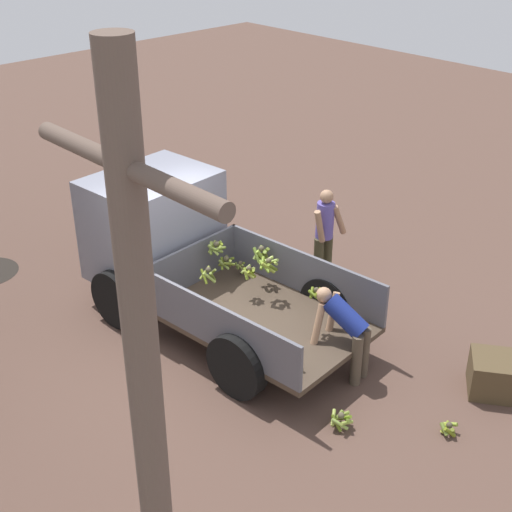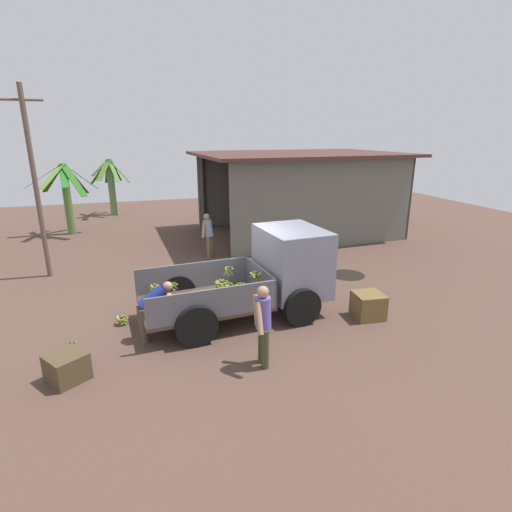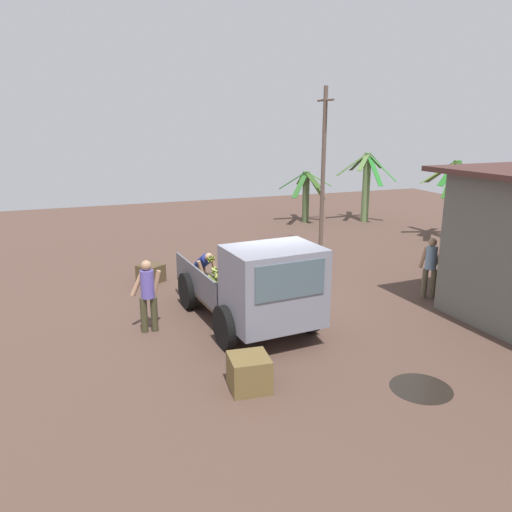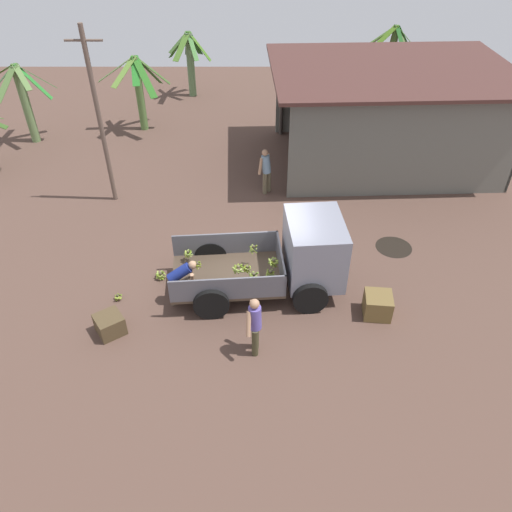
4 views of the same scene
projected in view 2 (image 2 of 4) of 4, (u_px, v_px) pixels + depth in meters
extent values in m
plane|color=brown|center=(235.00, 307.00, 10.24)|extent=(36.00, 36.00, 0.00)
cylinder|color=black|center=(347.00, 275.00, 12.51)|extent=(1.07, 1.07, 0.01)
cube|color=#443629|center=(204.00, 303.00, 9.26)|extent=(3.01, 2.12, 0.08)
cube|color=#5A5962|center=(194.00, 275.00, 9.97)|extent=(2.86, 0.28, 0.66)
cube|color=#5A5962|center=(215.00, 303.00, 8.33)|extent=(2.86, 0.28, 0.66)
cube|color=#5A5962|center=(260.00, 280.00, 9.66)|extent=(0.20, 1.90, 0.66)
cube|color=gray|center=(292.00, 260.00, 9.84)|extent=(1.54, 1.97, 1.61)
cube|color=#4C606B|center=(317.00, 245.00, 10.00)|extent=(0.15, 1.49, 0.71)
cylinder|color=black|center=(268.00, 279.00, 10.88)|extent=(0.91, 0.29, 0.90)
cylinder|color=black|center=(302.00, 307.00, 9.13)|extent=(0.91, 0.29, 0.90)
cylinder|color=black|center=(177.00, 292.00, 9.99)|extent=(0.91, 0.29, 0.90)
cylinder|color=black|center=(196.00, 326.00, 8.25)|extent=(0.91, 0.29, 0.90)
sphere|color=#403929|center=(155.00, 285.00, 9.37)|extent=(0.07, 0.07, 0.07)
cylinder|color=#A0B13E|center=(152.00, 288.00, 9.36)|extent=(0.06, 0.18, 0.15)
cylinder|color=#8BA538|center=(154.00, 289.00, 9.35)|extent=(0.14, 0.12, 0.18)
cylinder|color=olive|center=(155.00, 289.00, 9.32)|extent=(0.19, 0.05, 0.14)
cylinder|color=olive|center=(157.00, 288.00, 9.35)|extent=(0.17, 0.16, 0.12)
cylinder|color=olive|center=(157.00, 288.00, 9.41)|extent=(0.05, 0.17, 0.17)
cylinder|color=#89AA26|center=(156.00, 288.00, 9.44)|extent=(0.14, 0.14, 0.18)
cylinder|color=olive|center=(155.00, 287.00, 9.45)|extent=(0.17, 0.05, 0.16)
cylinder|color=#8EA145|center=(152.00, 287.00, 9.42)|extent=(0.17, 0.16, 0.12)
sphere|color=brown|center=(221.00, 281.00, 8.76)|extent=(0.08, 0.08, 0.08)
cylinder|color=#91A948|center=(223.00, 285.00, 8.71)|extent=(0.22, 0.11, 0.15)
cylinder|color=#9AAE4A|center=(225.00, 283.00, 8.77)|extent=(0.13, 0.23, 0.12)
cylinder|color=olive|center=(224.00, 282.00, 8.85)|extent=(0.17, 0.21, 0.13)
cylinder|color=olive|center=(220.00, 282.00, 8.86)|extent=(0.22, 0.05, 0.15)
cylinder|color=olive|center=(218.00, 284.00, 8.82)|extent=(0.18, 0.17, 0.18)
cylinder|color=olive|center=(218.00, 285.00, 8.76)|extent=(0.05, 0.20, 0.18)
cylinder|color=olive|center=(219.00, 285.00, 8.69)|extent=(0.21, 0.17, 0.12)
sphere|color=#4C4431|center=(256.00, 273.00, 9.22)|extent=(0.09, 0.09, 0.09)
cylinder|color=olive|center=(253.00, 275.00, 9.18)|extent=(0.10, 0.22, 0.11)
cylinder|color=olive|center=(255.00, 277.00, 9.19)|extent=(0.16, 0.15, 0.18)
cylinder|color=olive|center=(257.00, 277.00, 9.20)|extent=(0.17, 0.07, 0.19)
cylinder|color=olive|center=(259.00, 276.00, 9.21)|extent=(0.15, 0.19, 0.14)
cylinder|color=#91A33B|center=(259.00, 275.00, 9.28)|extent=(0.08, 0.20, 0.16)
cylinder|color=#8BA53F|center=(257.00, 275.00, 9.30)|extent=(0.17, 0.16, 0.16)
cylinder|color=#99B14C|center=(254.00, 275.00, 9.30)|extent=(0.20, 0.10, 0.15)
cylinder|color=olive|center=(253.00, 274.00, 9.27)|extent=(0.17, 0.19, 0.12)
sphere|color=#47402E|center=(173.00, 284.00, 8.58)|extent=(0.08, 0.08, 0.08)
cylinder|color=olive|center=(170.00, 286.00, 8.58)|extent=(0.06, 0.17, 0.10)
cylinder|color=#9AAC36|center=(172.00, 288.00, 8.56)|extent=(0.13, 0.10, 0.15)
cylinder|color=olive|center=(175.00, 287.00, 8.58)|extent=(0.13, 0.14, 0.14)
cylinder|color=olive|center=(175.00, 285.00, 8.64)|extent=(0.12, 0.16, 0.12)
cylinder|color=olive|center=(172.00, 284.00, 8.65)|extent=(0.17, 0.06, 0.10)
sphere|color=#413A2A|center=(229.00, 268.00, 9.61)|extent=(0.08, 0.08, 0.08)
cylinder|color=olive|center=(229.00, 270.00, 9.70)|extent=(0.19, 0.08, 0.19)
cylinder|color=#96AE48|center=(226.00, 271.00, 9.65)|extent=(0.13, 0.18, 0.19)
cylinder|color=olive|center=(227.00, 272.00, 9.59)|extent=(0.11, 0.16, 0.20)
cylinder|color=olive|center=(230.00, 272.00, 9.58)|extent=(0.18, 0.08, 0.19)
cylinder|color=olive|center=(232.00, 270.00, 9.65)|extent=(0.04, 0.20, 0.17)
sphere|color=brown|center=(256.00, 297.00, 8.96)|extent=(0.06, 0.06, 0.06)
cylinder|color=#97AA4C|center=(255.00, 299.00, 8.99)|extent=(0.09, 0.10, 0.12)
cylinder|color=#94A241|center=(255.00, 299.00, 8.95)|extent=(0.09, 0.12, 0.11)
cylinder|color=olive|center=(258.00, 299.00, 8.95)|extent=(0.12, 0.07, 0.11)
cylinder|color=olive|center=(258.00, 298.00, 8.99)|extent=(0.04, 0.12, 0.11)
cylinder|color=olive|center=(257.00, 297.00, 9.02)|extent=(0.13, 0.07, 0.09)
sphere|color=#4E4632|center=(229.00, 283.00, 9.03)|extent=(0.08, 0.08, 0.08)
cylinder|color=#9AA940|center=(226.00, 285.00, 9.09)|extent=(0.16, 0.14, 0.14)
cylinder|color=olive|center=(226.00, 287.00, 9.04)|extent=(0.05, 0.16, 0.16)
cylinder|color=olive|center=(228.00, 287.00, 9.01)|extent=(0.15, 0.11, 0.17)
cylinder|color=olive|center=(230.00, 287.00, 9.02)|extent=(0.15, 0.10, 0.17)
cylinder|color=olive|center=(232.00, 285.00, 9.06)|extent=(0.05, 0.19, 0.11)
cylinder|color=olive|center=(229.00, 286.00, 9.11)|extent=(0.15, 0.09, 0.17)
sphere|color=brown|center=(254.00, 286.00, 9.16)|extent=(0.09, 0.09, 0.09)
cylinder|color=olive|center=(258.00, 288.00, 9.20)|extent=(0.05, 0.19, 0.15)
cylinder|color=olive|center=(255.00, 288.00, 9.24)|extent=(0.16, 0.14, 0.17)
cylinder|color=olive|center=(252.00, 288.00, 9.24)|extent=(0.19, 0.11, 0.15)
cylinder|color=olive|center=(251.00, 288.00, 9.17)|extent=(0.08, 0.21, 0.11)
cylinder|color=olive|center=(254.00, 290.00, 9.14)|extent=(0.15, 0.12, 0.18)
cylinder|color=olive|center=(257.00, 289.00, 9.12)|extent=(0.20, 0.11, 0.13)
sphere|color=brown|center=(240.00, 284.00, 8.68)|extent=(0.09, 0.09, 0.09)
cylinder|color=olive|center=(244.00, 288.00, 8.72)|extent=(0.07, 0.21, 0.22)
cylinder|color=olive|center=(241.00, 287.00, 8.78)|extent=(0.22, 0.11, 0.21)
cylinder|color=#8BAC38|center=(238.00, 288.00, 8.73)|extent=(0.16, 0.18, 0.23)
cylinder|color=olive|center=(238.00, 289.00, 8.65)|extent=(0.15, 0.20, 0.22)
cylinder|color=olive|center=(242.00, 290.00, 8.65)|extent=(0.20, 0.08, 0.22)
cube|color=#64655D|center=(371.00, 191.00, 18.57)|extent=(0.33, 5.36, 3.35)
cube|color=#64655D|center=(274.00, 188.00, 19.70)|extent=(7.65, 0.43, 3.35)
cube|color=#64655D|center=(328.00, 205.00, 14.98)|extent=(7.65, 0.43, 3.35)
cube|color=#482924|center=(299.00, 154.00, 16.83)|extent=(8.70, 6.51, 0.12)
cylinder|color=#3F3833|center=(203.00, 192.00, 18.35)|extent=(0.16, 0.16, 3.35)
cylinder|color=#3F3833|center=(234.00, 210.00, 13.98)|extent=(0.16, 0.16, 3.35)
cylinder|color=brown|center=(36.00, 186.00, 11.62)|extent=(0.14, 0.14, 5.59)
cylinder|color=brown|center=(22.00, 100.00, 10.93)|extent=(1.07, 0.07, 0.07)
cylinder|color=#56793D|center=(68.00, 200.00, 17.20)|extent=(0.32, 0.32, 2.99)
cube|color=#395724|center=(81.00, 176.00, 17.11)|extent=(1.30, 0.25, 1.13)
cube|color=#2F5524|center=(76.00, 179.00, 17.51)|extent=(0.93, 1.15, 1.43)
cube|color=#235023|center=(64.00, 173.00, 17.24)|extent=(0.40, 0.89, 0.92)
cube|color=#235214|center=(53.00, 178.00, 17.14)|extent=(1.15, 0.99, 1.27)
cube|color=#506735|center=(43.00, 176.00, 16.64)|extent=(1.59, 0.30, 1.00)
cube|color=olive|center=(52.00, 176.00, 16.29)|extent=(0.99, 1.22, 0.92)
cube|color=#298129|center=(64.00, 175.00, 16.52)|extent=(0.40, 0.87, 0.92)
cube|color=#27631C|center=(73.00, 180.00, 16.53)|extent=(1.07, 1.33, 1.28)
cylinder|color=#567D3D|center=(278.00, 179.00, 24.08)|extent=(0.28, 0.28, 3.15)
cube|color=#42682B|center=(287.00, 161.00, 23.88)|extent=(1.14, 0.38, 1.09)
cube|color=#1E5220|center=(282.00, 160.00, 24.23)|extent=(0.97, 1.03, 0.98)
cube|color=#3F5525|center=(277.00, 161.00, 24.27)|extent=(0.40, 1.10, 1.16)
cube|color=#628643|center=(268.00, 162.00, 24.07)|extent=(1.20, 1.15, 1.23)
cube|color=#406126|center=(270.00, 159.00, 23.58)|extent=(1.10, 0.25, 0.80)
cube|color=#41681A|center=(271.00, 161.00, 23.17)|extent=(1.45, 1.10, 0.96)
cube|color=#1B4C1A|center=(283.00, 158.00, 23.19)|extent=(0.32, 1.20, 0.70)
cube|color=#4F6935|center=(286.00, 165.00, 23.59)|extent=(0.94, 0.94, 1.47)
cylinder|color=#546D45|center=(387.00, 191.00, 21.01)|extent=(0.35, 0.35, 2.72)
cube|color=#356434|center=(396.00, 173.00, 20.88)|extent=(0.94, 0.24, 1.02)
cube|color=#468632|center=(393.00, 171.00, 21.26)|extent=(1.33, 1.07, 0.91)
cube|color=#4D8647|center=(381.00, 170.00, 21.16)|extent=(0.41, 1.12, 0.75)
cube|color=#2F8631|center=(379.00, 169.00, 20.97)|extent=(0.86, 1.02, 0.64)
cube|color=#26591A|center=(378.00, 169.00, 20.60)|extent=(1.19, 0.47, 0.63)
cube|color=#335931|center=(387.00, 172.00, 20.31)|extent=(0.85, 0.89, 0.87)
cube|color=#417835|center=(394.00, 173.00, 20.38)|extent=(0.34, 0.85, 0.98)
cube|color=#2B5921|center=(396.00, 175.00, 20.56)|extent=(0.78, 0.82, 1.22)
cylinder|color=#5F8153|center=(112.00, 188.00, 21.28)|extent=(0.35, 0.35, 2.91)
cube|color=#3E6B1D|center=(120.00, 171.00, 21.10)|extent=(1.02, 0.41, 1.28)
cube|color=#20521B|center=(114.00, 170.00, 21.41)|extent=(0.69, 0.90, 1.22)
cube|color=#346031|center=(108.00, 171.00, 21.51)|extent=(0.48, 1.19, 1.36)
cube|color=#275D19|center=(100.00, 172.00, 21.22)|extent=(1.19, 0.92, 1.37)
cube|color=#375625|center=(101.00, 167.00, 20.59)|extent=(0.99, 0.76, 0.82)
cube|color=#466D26|center=(104.00, 170.00, 20.36)|extent=(0.80, 1.32, 0.99)
cube|color=#4F8B42|center=(113.00, 170.00, 20.74)|extent=(0.58, 0.82, 1.11)
cylinder|color=#3F3C26|center=(265.00, 349.00, 7.46)|extent=(0.16, 0.16, 0.78)
cylinder|color=#3F3C26|center=(262.00, 344.00, 7.67)|extent=(0.16, 0.16, 0.78)
cylinder|color=#6053AC|center=(263.00, 313.00, 7.36)|extent=(0.32, 0.31, 0.62)
sphere|color=tan|center=(263.00, 292.00, 7.23)|extent=(0.22, 0.22, 0.22)
cylinder|color=tan|center=(259.00, 318.00, 7.15)|extent=(0.12, 0.34, 0.57)
cylinder|color=tan|center=(257.00, 310.00, 7.53)|extent=(0.12, 0.25, 0.59)
cylinder|color=brown|center=(141.00, 322.00, 8.57)|extent=(0.17, 0.17, 0.76)
cylinder|color=brown|center=(144.00, 326.00, 8.40)|extent=(0.17, 0.17, 0.76)
cylinder|color=navy|center=(152.00, 299.00, 8.44)|extent=(0.69, 0.40, 0.55)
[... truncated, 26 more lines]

